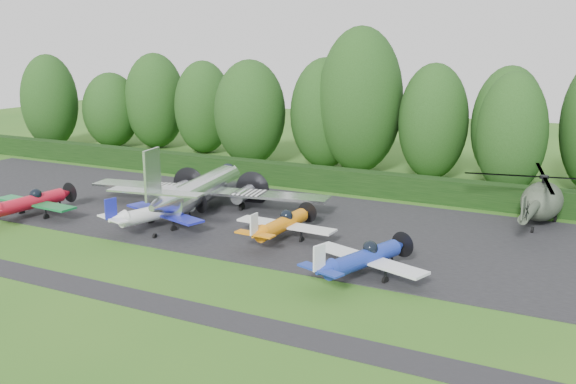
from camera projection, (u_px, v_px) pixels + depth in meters
The scene contains 20 objects.
ground at pixel (152, 254), 39.82m from camera, with size 160.00×160.00×0.00m, color #275A19.
apron at pixel (237, 216), 48.48m from camera, with size 70.00×18.00×0.01m, color black.
taxiway_verge at pixel (81, 286), 34.62m from camera, with size 70.00×2.00×0.00m, color black.
hedgerow at pixel (300, 187), 58.00m from camera, with size 90.00×1.60×2.00m, color black.
transport_plane at pixel (200, 190), 49.21m from camera, with size 19.62×15.05×6.29m.
light_plane_red at pixel (29, 202), 47.67m from camera, with size 7.49×7.87×2.88m.
light_plane_white at pixel (158, 212), 45.02m from camera, with size 7.48×7.86×2.87m.
light_plane_orange at pixel (282, 224), 42.27m from camera, with size 7.01×7.37×2.69m.
light_plane_blue at pixel (363, 258), 35.54m from camera, with size 7.30×7.67×2.80m.
helicopter at pixel (542, 198), 46.04m from camera, with size 10.96×12.83×3.53m.
tree_0 at pixel (155, 101), 77.53m from camera, with size 7.26×7.26×11.45m.
tree_3 at pixel (508, 126), 58.02m from camera, with size 6.52×6.52×10.78m.
tree_4 at pixel (360, 101), 62.86m from camera, with size 8.34×8.34×14.31m.
tree_5 at pixel (49, 101), 78.01m from camera, with size 6.71×6.71×11.29m.
tree_7 at pixel (203, 107), 74.10m from camera, with size 6.72×6.72×10.68m.
tree_8 at pixel (433, 122), 60.05m from camera, with size 6.49×6.49×10.94m.
tree_9 at pixel (111, 110), 78.34m from camera, with size 6.84×6.84×9.12m.
tree_10 at pixel (250, 113), 67.00m from camera, with size 7.47×7.47×11.02m.
tree_11 at pixel (325, 113), 65.36m from camera, with size 7.18×7.18×11.28m.
tree_12 at pixel (512, 134), 54.11m from camera, with size 5.87×5.87×10.47m.
Camera 1 is at (24.76, -29.82, 13.02)m, focal length 40.00 mm.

